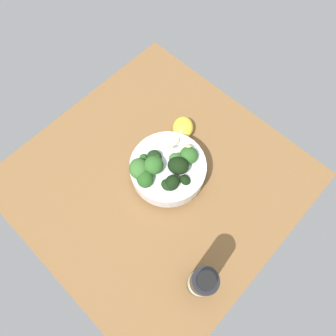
# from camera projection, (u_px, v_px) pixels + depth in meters

# --- Properties ---
(ground_plane) EXTENTS (0.64, 0.64, 0.03)m
(ground_plane) POSITION_uv_depth(u_px,v_px,m) (157.00, 181.00, 0.77)
(ground_plane) COLOR brown
(bowl_of_broccoli) EXTENTS (0.19, 0.18, 0.10)m
(bowl_of_broccoli) POSITION_uv_depth(u_px,v_px,m) (167.00, 168.00, 0.72)
(bowl_of_broccoli) COLOR white
(bowl_of_broccoli) RESTS_ON ground_plane
(lemon_wedge) EXTENTS (0.08, 0.08, 0.04)m
(lemon_wedge) POSITION_uv_depth(u_px,v_px,m) (183.00, 128.00, 0.79)
(lemon_wedge) COLOR yellow
(lemon_wedge) RESTS_ON ground_plane
(bottle_tall) EXTENTS (0.05, 0.05, 0.17)m
(bottle_tall) POSITION_uv_depth(u_px,v_px,m) (201.00, 283.00, 0.58)
(bottle_tall) COLOR black
(bottle_tall) RESTS_ON ground_plane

